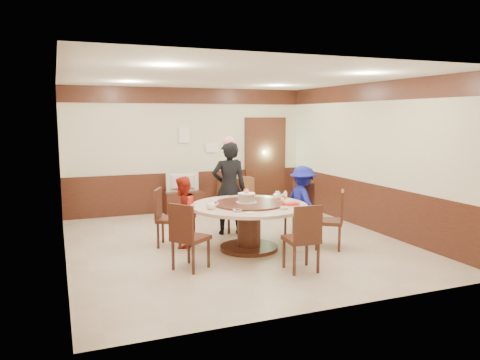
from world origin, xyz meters
name	(u,v)px	position (x,y,z in m)	size (l,w,h in m)	color
room	(236,181)	(0.01, 0.01, 1.08)	(6.00, 6.04, 2.84)	beige
banquet_table	(249,218)	(0.06, -0.44, 0.53)	(1.89, 1.89, 0.78)	#401E14
chair_0	(299,220)	(1.23, -0.01, 0.30)	(0.62, 0.62, 0.97)	#401E14
chair_1	(235,215)	(0.30, 0.85, 0.30)	(0.46, 0.47, 0.97)	#401E14
chair_2	(170,228)	(-1.09, 0.26, 0.30)	(0.59, 0.58, 0.97)	#401E14
chair_3	(190,248)	(-1.10, -1.06, 0.30)	(0.62, 0.62, 0.97)	#401E14
chair_4	(302,250)	(0.34, -1.71, 0.30)	(0.47, 0.48, 0.97)	#401E14
chair_5	(330,230)	(1.34, -0.87, 0.30)	(0.61, 0.61, 0.97)	#401E14
person_standing	(229,188)	(0.12, 0.64, 0.86)	(0.63, 0.41, 1.72)	black
person_red	(183,212)	(-0.90, 0.09, 0.59)	(0.58, 0.45, 1.19)	#B32517
person_blue	(303,201)	(1.29, -0.03, 0.65)	(0.83, 0.48, 1.29)	#171C94
birthday_cake	(247,198)	(0.04, -0.40, 0.86)	(0.34, 0.34, 0.22)	white
teapot_left	(211,206)	(-0.64, -0.60, 0.81)	(0.17, 0.15, 0.13)	white
teapot_right	(277,196)	(0.69, -0.20, 0.81)	(0.17, 0.15, 0.13)	white
bowl_0	(212,202)	(-0.47, -0.13, 0.77)	(0.17, 0.17, 0.04)	white
bowl_1	(284,208)	(0.41, -1.01, 0.77)	(0.14, 0.14, 0.04)	white
bowl_2	(237,211)	(-0.32, -0.91, 0.77)	(0.13, 0.13, 0.03)	white
bowl_3	(288,202)	(0.69, -0.58, 0.77)	(0.13, 0.13, 0.04)	white
saucer_near	(250,213)	(-0.19, -1.09, 0.76)	(0.18, 0.18, 0.01)	white
saucer_far	(262,197)	(0.51, 0.06, 0.76)	(0.18, 0.18, 0.01)	white
shrimp_platter	(291,205)	(0.61, -0.84, 0.78)	(0.30, 0.20, 0.06)	white
bottle_0	(279,198)	(0.57, -0.52, 0.83)	(0.06, 0.06, 0.16)	white
bottle_1	(285,197)	(0.73, -0.42, 0.83)	(0.06, 0.06, 0.16)	white
tv_stand	(184,202)	(-0.20, 2.75, 0.25)	(0.85, 0.45, 0.50)	#401E14
television	(183,182)	(-0.20, 2.75, 0.71)	(0.74, 0.10, 0.43)	gray
side_cabinet	(235,193)	(1.06, 2.78, 0.38)	(0.80, 0.40, 0.75)	brown
thermos	(237,169)	(1.09, 2.78, 0.94)	(0.15, 0.15, 0.38)	silver
notice_left	(184,135)	(-0.10, 2.96, 1.75)	(0.25, 0.00, 0.35)	white
notice_right	(212,148)	(0.55, 2.96, 1.45)	(0.30, 0.00, 0.22)	white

